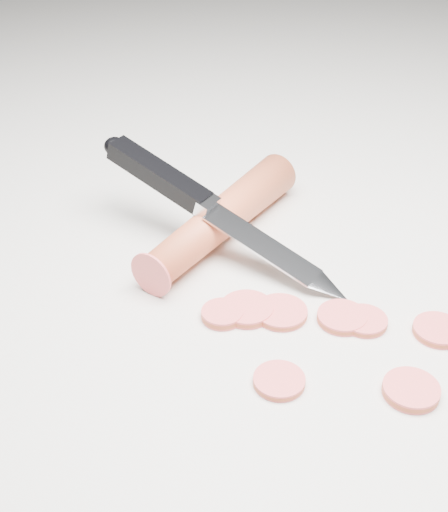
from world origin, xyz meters
name	(u,v)px	position (x,y,z in m)	size (l,w,h in m)	color
ground	(296,293)	(0.00, 0.00, 0.00)	(2.40, 2.40, 0.00)	silver
carrot	(221,218)	(-0.02, 0.10, 0.02)	(0.03, 0.03, 0.19)	#CA4A27
carrot_slice_0	(281,312)	(-0.02, -0.02, 0.00)	(0.04, 0.04, 0.01)	#EC4B4B
carrot_slice_1	(279,381)	(-0.06, -0.08, 0.00)	(0.03, 0.03, 0.01)	#EC4B4B
carrot_slice_2	(342,317)	(0.02, -0.04, 0.00)	(0.04, 0.04, 0.01)	#EC4B4B
carrot_slice_3	(438,330)	(0.07, -0.08, 0.00)	(0.04, 0.04, 0.01)	#EC4B4B
carrot_slice_4	(364,321)	(0.03, -0.05, 0.00)	(0.03, 0.03, 0.01)	#EC4B4B
carrot_slice_5	(222,314)	(-0.06, 0.00, 0.00)	(0.03, 0.03, 0.01)	#EC4B4B
carrot_slice_6	(411,390)	(0.02, -0.12, 0.00)	(0.04, 0.04, 0.01)	#EC4B4B
carrot_slice_7	(247,309)	(-0.04, 0.00, 0.00)	(0.04, 0.04, 0.01)	#EC4B4B
kitchen_knife	(221,212)	(-0.03, 0.08, 0.04)	(0.15, 0.22, 0.08)	silver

